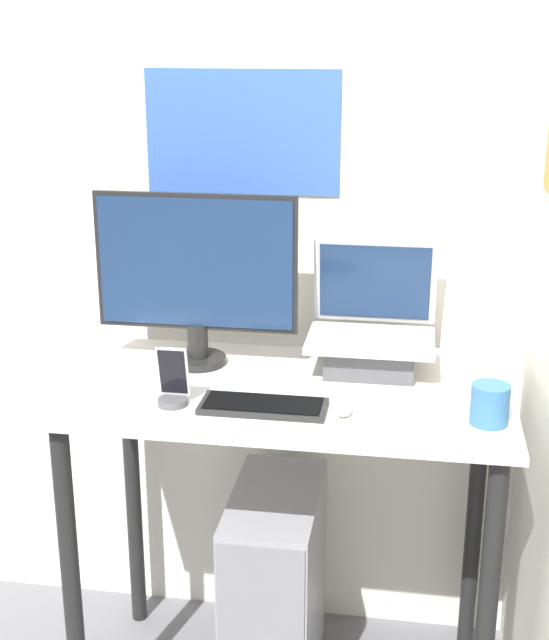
# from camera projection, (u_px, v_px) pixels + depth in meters

# --- Properties ---
(wall_back) EXTENTS (6.00, 0.06, 2.60)m
(wall_back) POSITION_uv_depth(u_px,v_px,m) (308.00, 214.00, 2.50)
(wall_back) COLOR silver
(wall_back) RESTS_ON ground_plane
(desk) EXTENTS (1.13, 0.61, 0.93)m
(desk) POSITION_uv_depth(u_px,v_px,m) (287.00, 453.00, 2.31)
(desk) COLOR beige
(desk) RESTS_ON ground_plane
(laptop) EXTENTS (0.33, 0.27, 0.33)m
(laptop) POSITION_uv_depth(u_px,v_px,m) (371.00, 340.00, 2.35)
(laptop) COLOR #4C4C51
(laptop) RESTS_ON desk
(monitor) EXTENTS (0.54, 0.15, 0.47)m
(monitor) POSITION_uv_depth(u_px,v_px,m) (196.00, 277.00, 2.34)
(monitor) COLOR black
(monitor) RESTS_ON desk
(keyboard) EXTENTS (0.30, 0.12, 0.02)m
(keyboard) POSITION_uv_depth(u_px,v_px,m) (263.00, 406.00, 2.13)
(keyboard) COLOR black
(keyboard) RESTS_ON desk
(mouse) EXTENTS (0.04, 0.06, 0.03)m
(mouse) POSITION_uv_depth(u_px,v_px,m) (344.00, 409.00, 2.09)
(mouse) COLOR white
(mouse) RESTS_ON desk
(cell_phone) EXTENTS (0.07, 0.07, 0.15)m
(cell_phone) POSITION_uv_depth(u_px,v_px,m) (173.00, 386.00, 2.14)
(cell_phone) COLOR #4C4C51
(cell_phone) RESTS_ON desk
(computer_tower) EXTENTS (0.24, 0.47, 0.59)m
(computer_tower) POSITION_uv_depth(u_px,v_px,m) (275.00, 589.00, 2.50)
(computer_tower) COLOR gray
(computer_tower) RESTS_ON ground_plane
(mug) EXTENTS (0.09, 0.09, 0.10)m
(mug) POSITION_uv_depth(u_px,v_px,m) (490.00, 404.00, 2.04)
(mug) COLOR #336699
(mug) RESTS_ON desk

